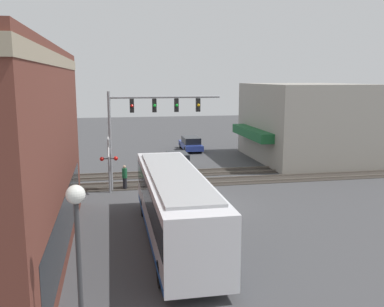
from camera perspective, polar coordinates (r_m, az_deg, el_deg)
ground_plane at (r=25.43m, az=2.36°, el=-7.14°), size 120.00×120.00×0.00m
shop_building at (r=40.87m, az=14.82°, el=4.06°), size 11.89×10.37×6.99m
city_bus at (r=19.82m, az=-2.31°, el=-6.70°), size 12.21×2.59×3.26m
traffic_signal_gantry at (r=28.75m, az=-6.07°, el=5.03°), size 0.42×7.54×6.65m
crossing_signal at (r=28.51m, az=-11.02°, el=-0.68°), size 1.41×1.18×3.81m
streetlamp at (r=10.58m, az=-14.78°, el=-15.12°), size 0.44×0.44×5.17m
rail_track_near at (r=31.09m, az=-0.17°, el=-3.88°), size 2.60×60.00×0.15m
rail_track_far at (r=34.15m, az=-1.17°, el=-2.61°), size 2.60×60.00×0.15m
parked_car_grey at (r=35.72m, az=-1.97°, el=-1.04°), size 4.55×1.82×1.38m
parked_car_blue at (r=44.71m, az=-0.17°, el=1.27°), size 4.87×1.82×1.46m
pedestrian_near_bus at (r=25.14m, az=0.97°, el=-5.32°), size 0.34×0.34×1.67m
pedestrian_at_crossing at (r=29.56m, az=-8.97°, el=-3.12°), size 0.34×0.34×1.66m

